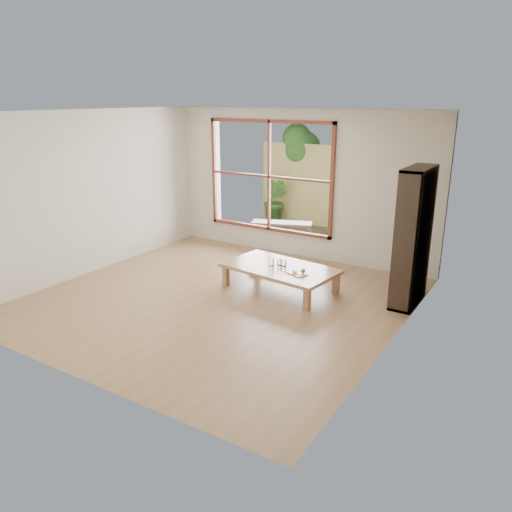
{
  "coord_description": "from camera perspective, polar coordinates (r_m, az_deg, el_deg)",
  "views": [
    {
      "loc": [
        3.96,
        -5.38,
        2.79
      ],
      "look_at": [
        0.28,
        0.54,
        0.55
      ],
      "focal_mm": 35.0,
      "sensor_mm": 36.0,
      "label": 1
    }
  ],
  "objects": [
    {
      "name": "ground",
      "position": [
        7.24,
        -4.17,
        -4.9
      ],
      "size": [
        5.0,
        5.0,
        0.0
      ],
      "primitive_type": "plane",
      "color": "#9E704F",
      "rests_on": "ground"
    },
    {
      "name": "low_table",
      "position": [
        7.46,
        2.75,
        -1.54
      ],
      "size": [
        1.76,
        1.14,
        0.36
      ],
      "rotation": [
        0.0,
        0.0,
        -0.13
      ],
      "color": "tan",
      "rests_on": "ground"
    },
    {
      "name": "floor_cushion",
      "position": [
        8.37,
        1.89,
        -1.34
      ],
      "size": [
        0.74,
        0.74,
        0.09
      ],
      "primitive_type": "cube",
      "rotation": [
        0.0,
        0.0,
        0.23
      ],
      "color": "silver",
      "rests_on": "ground"
    },
    {
      "name": "bookshelf",
      "position": [
        7.12,
        17.51,
        2.05
      ],
      "size": [
        0.31,
        0.86,
        1.91
      ],
      "primitive_type": "cube",
      "color": "#30231A",
      "rests_on": "ground"
    },
    {
      "name": "glass_tall",
      "position": [
        7.46,
        1.81,
        -0.62
      ],
      "size": [
        0.07,
        0.07,
        0.14
      ],
      "primitive_type": "cylinder",
      "color": "silver",
      "rests_on": "low_table"
    },
    {
      "name": "glass_mid",
      "position": [
        7.45,
        3.2,
        -0.79
      ],
      "size": [
        0.08,
        0.08,
        0.11
      ],
      "primitive_type": "cylinder",
      "color": "silver",
      "rests_on": "low_table"
    },
    {
      "name": "glass_short",
      "position": [
        7.52,
        2.7,
        -0.61
      ],
      "size": [
        0.08,
        0.08,
        0.1
      ],
      "primitive_type": "cylinder",
      "color": "silver",
      "rests_on": "low_table"
    },
    {
      "name": "glass_small",
      "position": [
        7.49,
        2.83,
        -0.76
      ],
      "size": [
        0.07,
        0.07,
        0.08
      ],
      "primitive_type": "cylinder",
      "color": "silver",
      "rests_on": "low_table"
    },
    {
      "name": "food_tray",
      "position": [
        7.15,
        4.9,
        -1.92
      ],
      "size": [
        0.31,
        0.26,
        0.08
      ],
      "rotation": [
        0.0,
        0.0,
        -0.33
      ],
      "color": "white",
      "rests_on": "low_table"
    },
    {
      "name": "deck",
      "position": [
        10.42,
        4.66,
        2.23
      ],
      "size": [
        2.8,
        2.0,
        0.05
      ],
      "primitive_type": "cube",
      "color": "#3D332D",
      "rests_on": "ground"
    },
    {
      "name": "garden_bench",
      "position": [
        9.95,
        2.96,
        3.56
      ],
      "size": [
        1.23,
        0.75,
        0.38
      ],
      "rotation": [
        0.0,
        0.0,
        0.36
      ],
      "color": "#30231A",
      "rests_on": "deck"
    },
    {
      "name": "bamboo_fence",
      "position": [
        11.1,
        7.18,
        7.88
      ],
      "size": [
        2.8,
        0.06,
        1.8
      ],
      "primitive_type": "cube",
      "color": "tan",
      "rests_on": "ground"
    },
    {
      "name": "shrub_right",
      "position": [
        10.67,
        11.39,
        5.22
      ],
      "size": [
        1.08,
        1.0,
        1.0
      ],
      "primitive_type": "imported",
      "rotation": [
        0.0,
        0.0,
        -0.28
      ],
      "color": "#396A27",
      "rests_on": "deck"
    },
    {
      "name": "shrub_left",
      "position": [
        11.31,
        2.25,
        6.33
      ],
      "size": [
        0.62,
        0.53,
        1.02
      ],
      "primitive_type": "imported",
      "rotation": [
        0.0,
        0.0,
        -0.15
      ],
      "color": "#396A27",
      "rests_on": "deck"
    },
    {
      "name": "garden_tree",
      "position": [
        11.56,
        4.86,
        11.99
      ],
      "size": [
        1.04,
        0.85,
        2.22
      ],
      "color": "#4C3D2D",
      "rests_on": "ground"
    }
  ]
}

